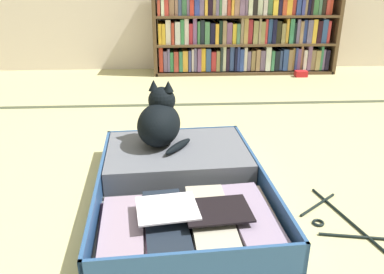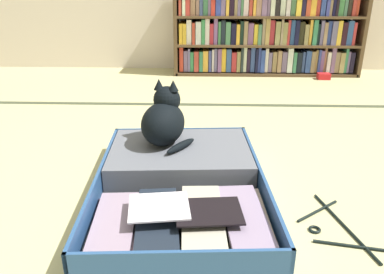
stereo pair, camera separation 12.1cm
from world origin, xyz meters
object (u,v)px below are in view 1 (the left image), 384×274
(clothes_hanger, at_px, (336,219))
(black_cat, at_px, (160,121))
(open_suitcase, at_px, (181,179))
(bookshelf, at_px, (244,30))
(small_red_pouch, at_px, (301,74))

(clothes_hanger, bearing_deg, black_cat, 143.91)
(open_suitcase, bearing_deg, black_cat, 111.33)
(bookshelf, xyz_separation_m, open_suitcase, (-0.61, -2.04, -0.32))
(open_suitcase, relative_size, small_red_pouch, 9.47)
(open_suitcase, distance_m, black_cat, 0.28)
(bookshelf, height_order, clothes_hanger, bookshelf)
(small_red_pouch, bearing_deg, open_suitcase, -120.54)
(open_suitcase, bearing_deg, bookshelf, 73.47)
(bookshelf, relative_size, small_red_pouch, 15.85)
(bookshelf, relative_size, clothes_hanger, 4.08)
(bookshelf, height_order, small_red_pouch, bookshelf)
(open_suitcase, distance_m, clothes_hanger, 0.59)
(bookshelf, distance_m, open_suitcase, 2.16)
(open_suitcase, height_order, small_red_pouch, open_suitcase)
(clothes_hanger, bearing_deg, open_suitcase, 155.97)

